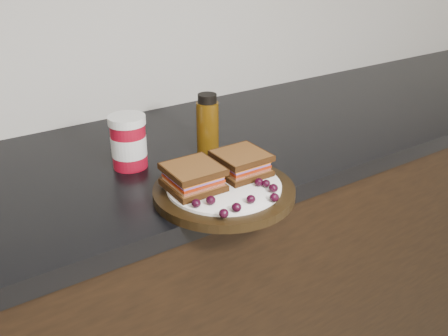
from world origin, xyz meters
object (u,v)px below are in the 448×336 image
(condiment_jar, at_px, (129,142))
(plate, at_px, (224,191))
(sandwich_left, at_px, (193,177))
(oil_bottle, at_px, (208,124))

(condiment_jar, bearing_deg, plate, -66.66)
(sandwich_left, bearing_deg, plate, -20.64)
(sandwich_left, xyz_separation_m, oil_bottle, (0.14, 0.17, 0.02))
(sandwich_left, xyz_separation_m, condiment_jar, (-0.04, 0.20, 0.01))
(sandwich_left, height_order, oil_bottle, oil_bottle)
(plate, xyz_separation_m, sandwich_left, (-0.06, 0.02, 0.04))
(plate, bearing_deg, sandwich_left, 158.41)
(plate, distance_m, oil_bottle, 0.22)
(condiment_jar, xyz_separation_m, oil_bottle, (0.18, -0.03, 0.01))
(oil_bottle, bearing_deg, plate, -113.65)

